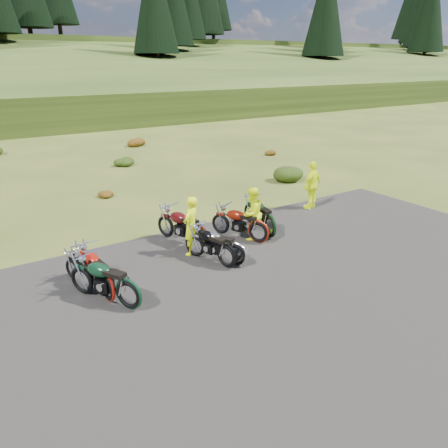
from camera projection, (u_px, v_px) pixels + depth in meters
ground at (231, 278)px, 11.94m from camera, size 300.00×300.00×0.00m
gravel_pad at (278, 311)px, 10.38m from camera, size 20.00×12.00×0.04m
conifer_28 at (190, 0)px, 71.39m from camera, size 5.28×5.28×14.00m
conifer_31 at (326, 3)px, 70.64m from camera, size 7.04×7.04×18.00m
conifer_32 at (326, 4)px, 78.16m from camera, size 6.60×6.60×17.00m
conifer_33 at (326, 6)px, 85.69m from camera, size 6.16×6.16×16.00m
conifer_34 at (326, 6)px, 93.22m from camera, size 5.72×5.72×15.00m
conifer_35 at (326, 7)px, 100.74m from camera, size 5.28×5.28×14.00m
conifer_37 at (431, 9)px, 92.46m from camera, size 7.48×7.48×19.00m
conifer_38 at (423, 10)px, 99.99m from camera, size 7.04×7.04×18.00m
conifer_39 at (416, 10)px, 107.52m from camera, size 6.60×6.60×17.00m
conifer_40 at (410, 10)px, 115.04m from camera, size 6.16×6.16×16.00m
conifer_41 at (404, 14)px, 122.85m from camera, size 5.72×5.72×15.00m
shrub_4 at (104, 193)px, 18.86m from camera, size 0.77×0.77×0.45m
shrub_5 at (123, 161)px, 24.47m from camera, size 1.03×1.03×0.61m
shrub_6 at (135, 141)px, 30.07m from camera, size 1.30×1.30×0.77m
shrub_7 at (289, 171)px, 21.59m from camera, size 1.56×1.56×0.92m
shrub_8 at (268, 151)px, 27.31m from camera, size 0.77×0.77×0.45m
motorcycle_0 at (102, 296)px, 11.04m from camera, size 1.14×1.99×0.99m
motorcycle_1 at (109, 301)px, 10.81m from camera, size 0.94×2.27×1.16m
motorcycle_2 at (130, 310)px, 10.45m from camera, size 1.73×2.35×1.19m
motorcycle_3 at (236, 266)px, 12.64m from camera, size 1.58×2.12×1.07m
motorcycle_4 at (200, 250)px, 13.70m from camera, size 1.38×2.45×1.22m
motorcycle_5 at (227, 268)px, 12.53m from camera, size 1.18×2.18×1.08m
motorcycle_6 at (258, 243)px, 14.23m from camera, size 1.56×2.27×1.14m
motorcycle_7 at (269, 238)px, 14.68m from camera, size 1.08×2.31×1.16m
person_middle at (191, 227)px, 13.10m from camera, size 0.80×0.72×1.82m
person_right_a at (252, 214)px, 14.24m from camera, size 1.05×0.95×1.76m
person_right_b at (312, 186)px, 17.22m from camera, size 1.19×0.73×1.90m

